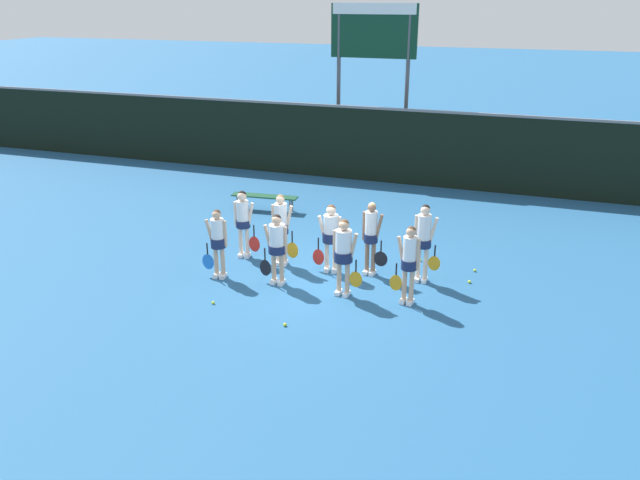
{
  "coord_description": "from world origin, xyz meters",
  "views": [
    {
      "loc": [
        4.18,
        -12.23,
        6.04
      ],
      "look_at": [
        -0.03,
        0.08,
        0.93
      ],
      "focal_mm": 35.0,
      "sensor_mm": 36.0,
      "label": 1
    }
  ],
  "objects": [
    {
      "name": "tennis_ball_0",
      "position": [
        3.25,
        0.89,
        0.04
      ],
      "size": [
        0.07,
        0.07,
        0.07
      ],
      "primitive_type": "sphere",
      "color": "#CCE033",
      "rests_on": "ground_plane"
    },
    {
      "name": "scoreboard",
      "position": [
        -1.31,
        9.46,
        4.42
      ],
      "size": [
        3.01,
        0.15,
        5.81
      ],
      "color": "#515156",
      "rests_on": "ground_plane"
    },
    {
      "name": "tennis_ball_2",
      "position": [
        -1.73,
        -1.9,
        0.03
      ],
      "size": [
        0.06,
        0.06,
        0.06
      ],
      "primitive_type": "sphere",
      "color": "#CCE033",
      "rests_on": "ground_plane"
    },
    {
      "name": "fence_windscreen",
      "position": [
        0.0,
        8.24,
        1.3
      ],
      "size": [
        60.0,
        0.08,
        2.57
      ],
      "color": "black",
      "rests_on": "ground_plane"
    },
    {
      "name": "player_8",
      "position": [
        2.2,
        0.65,
        1.08
      ],
      "size": [
        0.63,
        0.35,
        1.82
      ],
      "rotation": [
        0.0,
        0.0,
        -0.01
      ],
      "color": "beige",
      "rests_on": "ground_plane"
    },
    {
      "name": "player_7",
      "position": [
        1.0,
        0.66,
        1.01
      ],
      "size": [
        0.63,
        0.32,
        1.74
      ],
      "rotation": [
        0.0,
        0.0,
        -0.08
      ],
      "color": "#8C664C",
      "rests_on": "ground_plane"
    },
    {
      "name": "player_0",
      "position": [
        -2.22,
        -0.63,
        0.94
      ],
      "size": [
        0.63,
        0.34,
        1.63
      ],
      "rotation": [
        0.0,
        0.0,
        0.11
      ],
      "color": "tan",
      "rests_on": "ground_plane"
    },
    {
      "name": "ground_plane",
      "position": [
        0.0,
        0.0,
        0.0
      ],
      "size": [
        140.0,
        140.0,
        0.0
      ],
      "primitive_type": "plane",
      "color": "#235684"
    },
    {
      "name": "player_4",
      "position": [
        -2.2,
        0.65,
        1.0
      ],
      "size": [
        0.63,
        0.35,
        1.69
      ],
      "rotation": [
        0.0,
        0.0,
        0.15
      ],
      "color": "beige",
      "rests_on": "ground_plane"
    },
    {
      "name": "player_6",
      "position": [
        0.08,
        0.51,
        0.97
      ],
      "size": [
        0.66,
        0.39,
        1.63
      ],
      "rotation": [
        0.0,
        0.0,
        0.15
      ],
      "color": "beige",
      "rests_on": "ground_plane"
    },
    {
      "name": "player_3",
      "position": [
        2.11,
        -0.52,
        1.0
      ],
      "size": [
        0.61,
        0.33,
        1.71
      ],
      "rotation": [
        0.0,
        0.0,
        -0.13
      ],
      "color": "tan",
      "rests_on": "ground_plane"
    },
    {
      "name": "player_1",
      "position": [
        -0.83,
        -0.51,
        0.97
      ],
      "size": [
        0.67,
        0.39,
        1.63
      ],
      "rotation": [
        0.0,
        0.0,
        0.02
      ],
      "color": "tan",
      "rests_on": "ground_plane"
    },
    {
      "name": "bench_courtside",
      "position": [
        -3.16,
        4.1,
        0.41
      ],
      "size": [
        2.03,
        0.54,
        0.47
      ],
      "rotation": [
        0.0,
        0.0,
        0.09
      ],
      "color": "#19472D",
      "rests_on": "ground_plane"
    },
    {
      "name": "tennis_ball_1",
      "position": [
        1.98,
        1.76,
        0.03
      ],
      "size": [
        0.07,
        0.07,
        0.07
      ],
      "primitive_type": "sphere",
      "color": "#CCE033",
      "rests_on": "ground_plane"
    },
    {
      "name": "player_5",
      "position": [
        -1.15,
        0.51,
        1.02
      ],
      "size": [
        0.64,
        0.35,
        1.75
      ],
      "rotation": [
        0.0,
        0.0,
        0.14
      ],
      "color": "beige",
      "rests_on": "ground_plane"
    },
    {
      "name": "player_2",
      "position": [
        0.73,
        -0.58,
        1.03
      ],
      "size": [
        0.67,
        0.4,
        1.72
      ],
      "rotation": [
        0.0,
        0.0,
        -0.07
      ],
      "color": "tan",
      "rests_on": "ground_plane"
    },
    {
      "name": "tennis_ball_4",
      "position": [
        3.3,
        1.57,
        0.03
      ],
      "size": [
        0.07,
        0.07,
        0.07
      ],
      "primitive_type": "sphere",
      "color": "#CCE033",
      "rests_on": "ground_plane"
    },
    {
      "name": "tennis_ball_3",
      "position": [
        0.05,
        -2.28,
        0.04
      ],
      "size": [
        0.07,
        0.07,
        0.07
      ],
      "primitive_type": "sphere",
      "color": "#CCE033",
      "rests_on": "ground_plane"
    }
  ]
}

